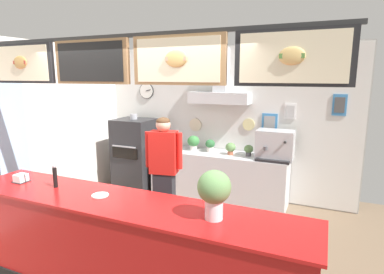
% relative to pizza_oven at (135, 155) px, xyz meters
% --- Properties ---
extents(ground_plane, '(6.53, 6.53, 0.00)m').
position_rel_pizza_oven_xyz_m(ground_plane, '(1.59, -2.17, -0.71)').
color(ground_plane, brown).
extents(back_wall_assembly, '(4.81, 3.00, 2.77)m').
position_rel_pizza_oven_xyz_m(back_wall_assembly, '(1.59, 0.37, 0.77)').
color(back_wall_assembly, '#9E9E99').
rests_on(back_wall_assembly, ground_plane).
extents(service_counter, '(3.80, 0.72, 1.00)m').
position_rel_pizza_oven_xyz_m(service_counter, '(1.59, -2.59, -0.21)').
color(service_counter, maroon).
rests_on(service_counter, ground_plane).
extents(back_prep_counter, '(2.44, 0.63, 0.88)m').
position_rel_pizza_oven_xyz_m(back_prep_counter, '(1.67, 0.15, -0.28)').
color(back_prep_counter, silver).
rests_on(back_prep_counter, ground_plane).
extents(pizza_oven, '(0.72, 0.69, 1.52)m').
position_rel_pizza_oven_xyz_m(pizza_oven, '(0.00, 0.00, 0.00)').
color(pizza_oven, '#232326').
rests_on(pizza_oven, ground_plane).
extents(shop_worker, '(0.53, 0.29, 1.68)m').
position_rel_pizza_oven_xyz_m(shop_worker, '(1.35, -1.29, 0.21)').
color(shop_worker, '#232328').
rests_on(shop_worker, ground_plane).
extents(espresso_machine, '(0.60, 0.46, 0.48)m').
position_rel_pizza_oven_xyz_m(espresso_machine, '(2.65, 0.12, 0.41)').
color(espresso_machine, '#B7BABF').
rests_on(espresso_machine, back_prep_counter).
extents(potted_thyme, '(0.17, 0.17, 0.23)m').
position_rel_pizza_oven_xyz_m(potted_thyme, '(1.50, 0.17, 0.30)').
color(potted_thyme, beige).
rests_on(potted_thyme, back_prep_counter).
extents(potted_basil, '(0.18, 0.18, 0.21)m').
position_rel_pizza_oven_xyz_m(potted_basil, '(1.90, 0.12, 0.29)').
color(potted_basil, '#9E563D').
rests_on(potted_basil, back_prep_counter).
extents(potted_rosemary, '(0.16, 0.16, 0.19)m').
position_rel_pizza_oven_xyz_m(potted_rosemary, '(2.21, 0.16, 0.28)').
color(potted_rosemary, '#4C4C51').
rests_on(potted_rosemary, back_prep_counter).
extents(potted_sage, '(0.22, 0.22, 0.27)m').
position_rel_pizza_oven_xyz_m(potted_sage, '(1.17, 0.18, 0.32)').
color(potted_sage, beige).
rests_on(potted_sage, back_prep_counter).
extents(pepper_grinder, '(0.05, 0.05, 0.26)m').
position_rel_pizza_oven_xyz_m(pepper_grinder, '(0.66, -2.56, 0.42)').
color(pepper_grinder, black).
rests_on(pepper_grinder, service_counter).
extents(condiment_plate, '(0.17, 0.17, 0.01)m').
position_rel_pizza_oven_xyz_m(condiment_plate, '(1.29, -2.56, 0.30)').
color(condiment_plate, white).
rests_on(condiment_plate, service_counter).
extents(basil_vase, '(0.29, 0.29, 0.44)m').
position_rel_pizza_oven_xyz_m(basil_vase, '(2.56, -2.59, 0.54)').
color(basil_vase, silver).
rests_on(basil_vase, service_counter).
extents(napkin_holder, '(0.15, 0.15, 0.11)m').
position_rel_pizza_oven_xyz_m(napkin_holder, '(0.15, -2.59, 0.33)').
color(napkin_holder, '#262628').
rests_on(napkin_holder, service_counter).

